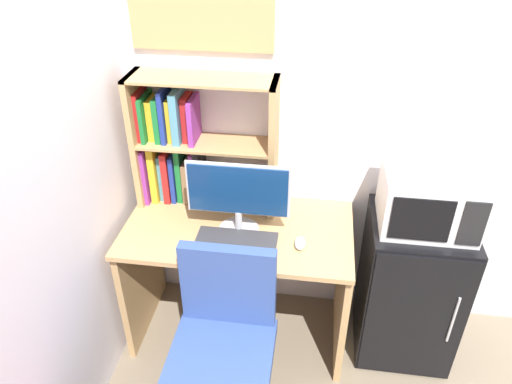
# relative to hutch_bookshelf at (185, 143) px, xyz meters

# --- Properties ---
(desk) EXTENTS (1.20, 0.66, 0.78)m
(desk) POSITION_rel_hutch_bookshelf_xyz_m (0.32, -0.22, -0.60)
(desk) COLOR tan
(desk) RESTS_ON ground_plane
(hutch_bookshelf) EXTENTS (0.76, 0.24, 0.73)m
(hutch_bookshelf) POSITION_rel_hutch_bookshelf_xyz_m (0.00, 0.00, 0.00)
(hutch_bookshelf) COLOR tan
(hutch_bookshelf) RESTS_ON desk
(monitor) EXTENTS (0.52, 0.21, 0.40)m
(monitor) POSITION_rel_hutch_bookshelf_xyz_m (0.33, -0.25, -0.14)
(monitor) COLOR #B7B7BC
(monitor) RESTS_ON desk
(keyboard) EXTENTS (0.41, 0.16, 0.02)m
(keyboard) POSITION_rel_hutch_bookshelf_xyz_m (0.34, -0.35, -0.35)
(keyboard) COLOR #333338
(keyboard) RESTS_ON desk
(computer_mouse) EXTENTS (0.05, 0.10, 0.03)m
(computer_mouse) POSITION_rel_hutch_bookshelf_xyz_m (0.66, -0.33, -0.34)
(computer_mouse) COLOR silver
(computer_mouse) RESTS_ON desk
(mini_fridge) EXTENTS (0.51, 0.51, 0.87)m
(mini_fridge) POSITION_rel_hutch_bookshelf_xyz_m (1.26, -0.18, -0.70)
(mini_fridge) COLOR black
(mini_fridge) RESTS_ON ground_plane
(microwave) EXTENTS (0.46, 0.37, 0.30)m
(microwave) POSITION_rel_hutch_bookshelf_xyz_m (1.26, -0.18, -0.12)
(microwave) COLOR silver
(microwave) RESTS_ON mini_fridge
(desk_fan) EXTENTS (0.15, 0.11, 0.25)m
(desk_fan) POSITION_rel_hutch_bookshelf_xyz_m (1.24, -0.18, 0.16)
(desk_fan) COLOR silver
(desk_fan) RESTS_ON microwave
(desk_chair) EXTENTS (0.54, 0.54, 0.94)m
(desk_chair) POSITION_rel_hutch_bookshelf_xyz_m (0.34, -0.75, -0.73)
(desk_chair) COLOR black
(desk_chair) RESTS_ON ground_plane
(wall_corkboard) EXTENTS (0.71, 0.02, 0.41)m
(wall_corkboard) POSITION_rel_hutch_bookshelf_xyz_m (0.11, 0.09, 0.68)
(wall_corkboard) COLOR tan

